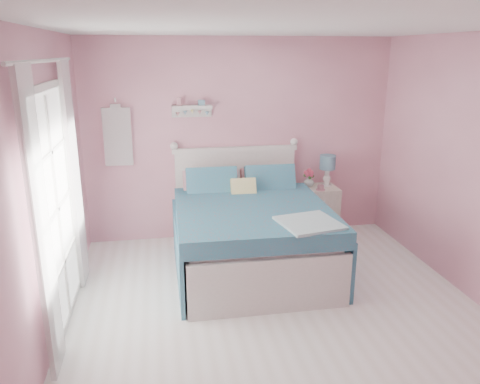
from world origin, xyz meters
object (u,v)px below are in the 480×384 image
object	(u,v)px
vase	(309,181)
table_lamp	(328,165)
bed	(250,233)
teacup	(321,188)
nightstand	(318,211)

from	to	relation	value
vase	table_lamp	bearing A→B (deg)	-1.34
bed	vase	xyz separation A→B (m)	(0.97, 0.86, 0.34)
bed	teacup	bearing A→B (deg)	32.77
bed	teacup	size ratio (longest dim) A/B	24.19
table_lamp	teacup	distance (m)	0.36
table_lamp	teacup	world-z (taller)	table_lamp
bed	vase	world-z (taller)	bed
table_lamp	teacup	bearing A→B (deg)	-127.87
table_lamp	vase	distance (m)	0.33
vase	teacup	distance (m)	0.23
nightstand	teacup	world-z (taller)	teacup
nightstand	table_lamp	world-z (taller)	table_lamp
table_lamp	vase	bearing A→B (deg)	178.66
nightstand	vase	xyz separation A→B (m)	(-0.13, 0.06, 0.41)
nightstand	table_lamp	bearing A→B (deg)	23.09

